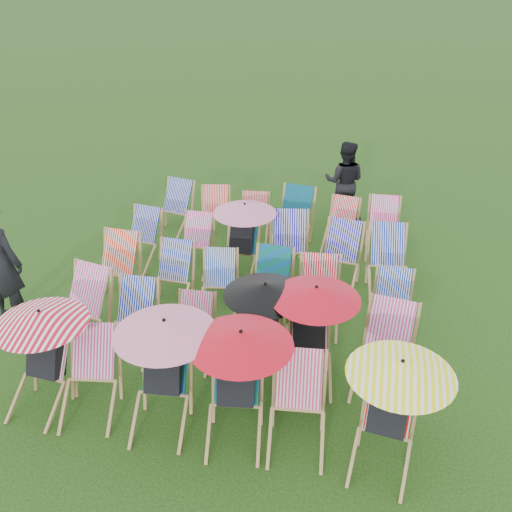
% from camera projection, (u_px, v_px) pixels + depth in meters
% --- Properties ---
extents(ground, '(100.00, 100.00, 0.00)m').
position_uv_depth(ground, '(244.00, 315.00, 8.45)').
color(ground, black).
rests_on(ground, ground).
extents(deckchair_0, '(1.07, 1.12, 1.27)m').
position_uv_depth(deckchair_0, '(40.00, 358.00, 6.58)').
color(deckchair_0, '#AA814F').
rests_on(deckchair_0, ground).
extents(deckchair_1, '(0.76, 0.96, 0.96)m').
position_uv_depth(deckchair_1, '(89.00, 378.00, 6.56)').
color(deckchair_1, '#AA814F').
rests_on(deckchair_1, ground).
extents(deckchair_2, '(1.14, 1.21, 1.35)m').
position_uv_depth(deckchair_2, '(162.00, 372.00, 6.30)').
color(deckchair_2, '#AA814F').
rests_on(deckchair_2, ground).
extents(deckchair_3, '(1.13, 1.21, 1.34)m').
position_uv_depth(deckchair_3, '(237.00, 384.00, 6.15)').
color(deckchair_3, '#AA814F').
rests_on(deckchair_3, ground).
extents(deckchair_4, '(0.73, 0.95, 0.97)m').
position_uv_depth(deckchair_4, '(298.00, 408.00, 6.14)').
color(deckchair_4, '#AA814F').
rests_on(deckchair_4, ground).
extents(deckchair_5, '(1.10, 1.16, 1.30)m').
position_uv_depth(deckchair_5, '(389.00, 413.00, 5.80)').
color(deckchair_5, '#AA814F').
rests_on(deckchair_5, ground).
extents(deckchair_6, '(0.86, 1.06, 1.03)m').
position_uv_depth(deckchair_6, '(77.00, 312.00, 7.63)').
color(deckchair_6, '#AA814F').
rests_on(deckchair_6, ground).
extents(deckchair_7, '(0.63, 0.87, 0.93)m').
position_uv_depth(deckchair_7, '(131.00, 321.00, 7.54)').
color(deckchair_7, '#AA814F').
rests_on(deckchair_7, ground).
extents(deckchair_8, '(0.59, 0.79, 0.83)m').
position_uv_depth(deckchair_8, '(192.00, 332.00, 7.42)').
color(deckchair_8, '#AA814F').
rests_on(deckchair_8, ground).
extents(deckchair_9, '(1.04, 1.10, 1.24)m').
position_uv_depth(deckchair_9, '(261.00, 327.00, 7.12)').
color(deckchair_9, '#AA814F').
rests_on(deckchair_9, ground).
extents(deckchair_10, '(1.09, 1.18, 1.29)m').
position_uv_depth(deckchair_10, '(311.00, 333.00, 6.96)').
color(deckchair_10, '#AA814F').
rests_on(deckchair_10, ground).
extents(deckchair_11, '(0.81, 1.03, 1.02)m').
position_uv_depth(deckchair_11, '(385.00, 353.00, 6.91)').
color(deckchair_11, '#AA814F').
rests_on(deckchair_11, ground).
extents(deckchair_12, '(0.70, 0.95, 1.00)m').
position_uv_depth(deckchair_12, '(113.00, 272.00, 8.55)').
color(deckchair_12, '#AA814F').
rests_on(deckchair_12, ground).
extents(deckchair_13, '(0.63, 0.86, 0.91)m').
position_uv_depth(deckchair_13, '(170.00, 278.00, 8.49)').
color(deckchair_13, '#AA814F').
rests_on(deckchair_13, ground).
extents(deckchair_14, '(0.68, 0.87, 0.86)m').
position_uv_depth(deckchair_14, '(219.00, 285.00, 8.37)').
color(deckchair_14, '#AA814F').
rests_on(deckchair_14, ground).
extents(deckchair_15, '(0.68, 0.91, 0.94)m').
position_uv_depth(deckchair_15, '(269.00, 287.00, 8.25)').
color(deckchair_15, '#AA814F').
rests_on(deckchair_15, ground).
extents(deckchair_16, '(0.70, 0.92, 0.95)m').
position_uv_depth(deckchair_16, '(318.00, 297.00, 8.03)').
color(deckchair_16, '#AA814F').
rests_on(deckchair_16, ground).
extents(deckchair_17, '(0.61, 0.83, 0.87)m').
position_uv_depth(deckchair_17, '(391.00, 308.00, 7.86)').
color(deckchair_17, '#AA814F').
rests_on(deckchair_17, ground).
extents(deckchair_18, '(0.69, 0.89, 0.89)m').
position_uv_depth(deckchair_18, '(139.00, 239.00, 9.58)').
color(deckchair_18, '#AA814F').
rests_on(deckchair_18, ground).
extents(deckchair_19, '(0.59, 0.81, 0.87)m').
position_uv_depth(deckchair_19, '(194.00, 245.00, 9.44)').
color(deckchair_19, '#AA814F').
rests_on(deckchair_19, ground).
extents(deckchair_20, '(1.02, 1.06, 1.21)m').
position_uv_depth(deckchair_20, '(241.00, 238.00, 9.21)').
color(deckchair_20, '#AA814F').
rests_on(deckchair_20, ground).
extents(deckchair_21, '(0.83, 1.05, 1.03)m').
position_uv_depth(deckchair_21, '(289.00, 250.00, 9.12)').
color(deckchair_21, '#AA814F').
rests_on(deckchair_21, ground).
extents(deckchair_22, '(0.75, 0.97, 0.98)m').
position_uv_depth(deckchair_22, '(339.00, 259.00, 8.93)').
color(deckchair_22, '#AA814F').
rests_on(deckchair_22, ground).
extents(deckchair_23, '(0.78, 0.99, 0.99)m').
position_uv_depth(deckchair_23, '(389.00, 263.00, 8.80)').
color(deckchair_23, '#AA814F').
rests_on(deckchair_23, ground).
extents(deckchair_24, '(0.78, 0.97, 0.94)m').
position_uv_depth(deckchair_24, '(171.00, 210.00, 10.53)').
color(deckchair_24, '#AA814F').
rests_on(deckchair_24, ground).
extents(deckchair_25, '(0.72, 0.89, 0.87)m').
position_uv_depth(deckchair_25, '(215.00, 215.00, 10.43)').
color(deckchair_25, '#AA814F').
rests_on(deckchair_25, ground).
extents(deckchair_26, '(0.62, 0.81, 0.83)m').
position_uv_depth(deckchair_26, '(254.00, 220.00, 10.28)').
color(deckchair_26, '#AA814F').
rests_on(deckchair_26, ground).
extents(deckchair_27, '(0.78, 1.00, 0.99)m').
position_uv_depth(deckchair_27, '(292.00, 220.00, 10.12)').
color(deckchair_27, '#AA814F').
rests_on(deckchair_27, ground).
extents(deckchair_28, '(0.66, 0.85, 0.86)m').
position_uv_depth(deckchair_28, '(341.00, 226.00, 10.04)').
color(deckchair_28, '#AA814F').
rests_on(deckchair_28, ground).
extents(deckchair_29, '(0.65, 0.87, 0.91)m').
position_uv_depth(deckchair_29, '(383.00, 228.00, 9.91)').
color(deckchair_29, '#AA814F').
rests_on(deckchair_29, ground).
extents(person_left, '(0.70, 0.48, 1.84)m').
position_uv_depth(person_left, '(0.00, 264.00, 7.95)').
color(person_left, black).
rests_on(person_left, ground).
extents(person_rear, '(0.79, 0.63, 1.59)m').
position_uv_depth(person_rear, '(344.00, 182.00, 10.87)').
color(person_rear, black).
rests_on(person_rear, ground).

